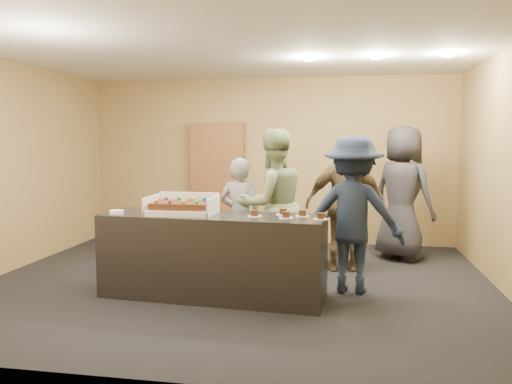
% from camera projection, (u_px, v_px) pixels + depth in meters
% --- Properties ---
extents(room, '(6.04, 6.00, 2.70)m').
position_uv_depth(room, '(237.00, 170.00, 5.82)').
color(room, black).
rests_on(room, ground).
extents(serving_counter, '(2.44, 0.86, 0.90)m').
position_uv_depth(serving_counter, '(213.00, 256.00, 5.38)').
color(serving_counter, black).
rests_on(serving_counter, floor).
extents(storage_cabinet, '(0.90, 0.15, 1.99)m').
position_uv_depth(storage_cabinet, '(218.00, 182.00, 8.36)').
color(storage_cabinet, brown).
rests_on(storage_cabinet, floor).
extents(cake_box, '(0.71, 0.49, 0.21)m').
position_uv_depth(cake_box, '(183.00, 209.00, 5.41)').
color(cake_box, white).
rests_on(cake_box, serving_counter).
extents(sheet_cake, '(0.61, 0.42, 0.12)m').
position_uv_depth(sheet_cake, '(182.00, 205.00, 5.38)').
color(sheet_cake, '#311B0B').
rests_on(sheet_cake, cake_box).
extents(plate_stack, '(0.15, 0.15, 0.04)m').
position_uv_depth(plate_stack, '(117.00, 212.00, 5.40)').
color(plate_stack, white).
rests_on(plate_stack, serving_counter).
extents(slice_a, '(0.15, 0.15, 0.07)m').
position_uv_depth(slice_a, '(255.00, 214.00, 5.18)').
color(slice_a, white).
rests_on(slice_a, serving_counter).
extents(slice_b, '(0.15, 0.15, 0.07)m').
position_uv_depth(slice_b, '(283.00, 213.00, 5.30)').
color(slice_b, white).
rests_on(slice_b, serving_counter).
extents(slice_c, '(0.15, 0.15, 0.07)m').
position_uv_depth(slice_c, '(286.00, 216.00, 5.08)').
color(slice_c, white).
rests_on(slice_c, serving_counter).
extents(slice_d, '(0.15, 0.15, 0.07)m').
position_uv_depth(slice_d, '(302.00, 214.00, 5.19)').
color(slice_d, white).
rests_on(slice_d, serving_counter).
extents(slice_e, '(0.15, 0.15, 0.07)m').
position_uv_depth(slice_e, '(321.00, 217.00, 5.01)').
color(slice_e, white).
rests_on(slice_e, serving_counter).
extents(person_server_grey, '(0.60, 0.45, 1.48)m').
position_uv_depth(person_server_grey, '(240.00, 218.00, 6.14)').
color(person_server_grey, gray).
rests_on(person_server_grey, floor).
extents(person_sage_man, '(1.12, 1.06, 1.83)m').
position_uv_depth(person_sage_man, '(272.00, 205.00, 6.02)').
color(person_sage_man, gray).
rests_on(person_sage_man, floor).
extents(person_navy_man, '(1.18, 0.74, 1.74)m').
position_uv_depth(person_navy_man, '(353.00, 215.00, 5.53)').
color(person_navy_man, '#1B263D').
rests_on(person_navy_man, floor).
extents(person_brown_extra, '(1.09, 0.61, 1.76)m').
position_uv_depth(person_brown_extra, '(345.00, 204.00, 6.43)').
color(person_brown_extra, brown).
rests_on(person_brown_extra, floor).
extents(person_dark_suit, '(1.10, 1.06, 1.89)m').
position_uv_depth(person_dark_suit, '(402.00, 193.00, 7.04)').
color(person_dark_suit, '#2A2930').
rests_on(person_dark_suit, floor).
extents(ceiling_spotlights, '(1.72, 0.12, 0.03)m').
position_uv_depth(ceiling_spotlights, '(377.00, 57.00, 5.90)').
color(ceiling_spotlights, '#FFEAC6').
rests_on(ceiling_spotlights, ceiling).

